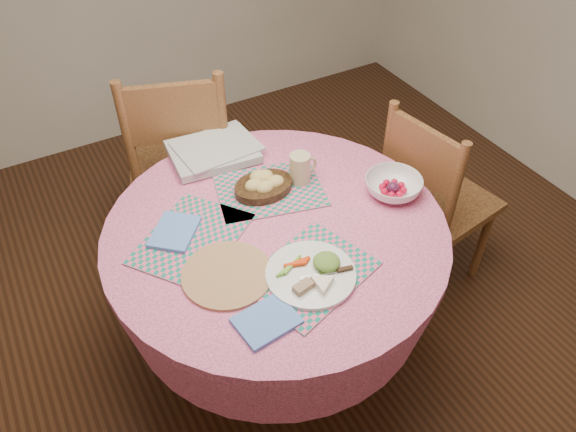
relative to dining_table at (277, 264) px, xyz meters
name	(u,v)px	position (x,y,z in m)	size (l,w,h in m)	color
ground	(278,348)	(0.00, 0.00, -0.56)	(4.00, 4.00, 0.00)	#331C0F
dining_table	(277,264)	(0.00, 0.00, 0.00)	(1.24, 1.24, 0.75)	pink
chair_right	(432,198)	(0.82, 0.06, -0.06)	(0.48, 0.50, 0.95)	brown
chair_back	(182,158)	(-0.06, 0.82, -0.01)	(0.61, 0.60, 1.05)	brown
placemat_front	(310,273)	(-0.01, -0.25, 0.20)	(0.40, 0.30, 0.01)	#157A6A
placemat_left	(192,238)	(-0.28, 0.09, 0.20)	(0.40, 0.30, 0.01)	#157A6A
placemat_back	(270,190)	(0.08, 0.19, 0.20)	(0.40, 0.30, 0.01)	#157A6A
wicker_trivet	(227,274)	(-0.25, -0.13, 0.20)	(0.30, 0.30, 0.01)	brown
napkin_near	(267,321)	(-0.23, -0.36, 0.20)	(0.18, 0.14, 0.01)	#5787E0
napkin_far	(175,232)	(-0.33, 0.14, 0.21)	(0.18, 0.14, 0.01)	#5787E0
dinner_plate	(313,273)	(-0.01, -0.27, 0.22)	(0.30, 0.30, 0.05)	white
bread_bowl	(263,184)	(0.05, 0.20, 0.23)	(0.23, 0.23, 0.08)	black
latte_mug	(300,168)	(0.21, 0.18, 0.26)	(0.12, 0.08, 0.12)	#C4B586
fruit_bowl	(393,186)	(0.48, -0.05, 0.23)	(0.25, 0.25, 0.07)	white
newspaper_stack	(213,151)	(-0.02, 0.50, 0.22)	(0.37, 0.30, 0.04)	silver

